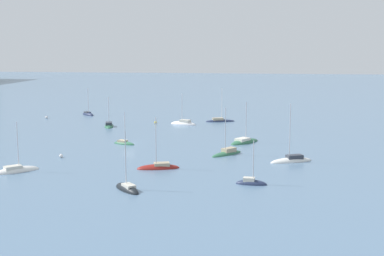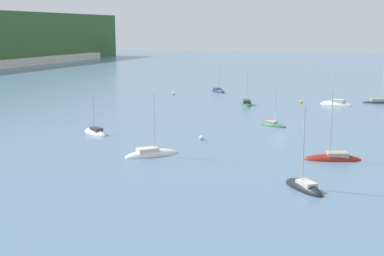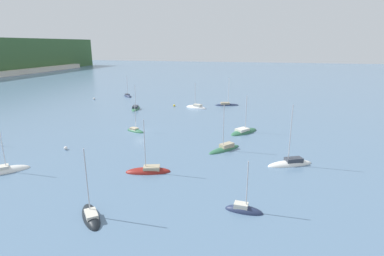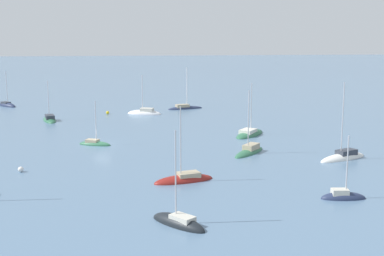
{
  "view_description": "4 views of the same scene",
  "coord_description": "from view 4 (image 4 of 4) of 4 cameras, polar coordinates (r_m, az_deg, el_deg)",
  "views": [
    {
      "loc": [
        -111.02,
        -29.68,
        21.25
      ],
      "look_at": [
        9.48,
        -12.51,
        2.39
      ],
      "focal_mm": 50.0,
      "sensor_mm": 36.0,
      "label": 1
    },
    {
      "loc": [
        -92.27,
        -16.46,
        17.02
      ],
      "look_at": [
        -16.33,
        10.52,
        1.94
      ],
      "focal_mm": 50.0,
      "sensor_mm": 36.0,
      "label": 2
    },
    {
      "loc": [
        -64.77,
        -29.1,
        20.56
      ],
      "look_at": [
        0.7,
        -13.04,
        1.62
      ],
      "focal_mm": 28.0,
      "sensor_mm": 36.0,
      "label": 3
    },
    {
      "loc": [
        -83.22,
        -5.75,
        17.76
      ],
      "look_at": [
        7.6,
        -15.05,
        1.02
      ],
      "focal_mm": 50.0,
      "sensor_mm": 36.0,
      "label": 4
    }
  ],
  "objects": [
    {
      "name": "sailboat_0",
      "position": [
        92.34,
        6.15,
        -0.7
      ],
      "size": [
        8.75,
        7.55,
        9.75
      ],
      "rotation": [
        0.0,
        0.0,
        5.65
      ],
      "color": "#2D6647",
      "rests_on": "ground_plane"
    },
    {
      "name": "sailboat_1",
      "position": [
        50.3,
        -1.43,
        -10.19
      ],
      "size": [
        6.07,
        5.69,
        9.79
      ],
      "rotation": [
        0.0,
        0.0,
        0.73
      ],
      "color": "black",
      "rests_on": "ground_plane"
    },
    {
      "name": "sailboat_5",
      "position": [
        115.11,
        -5.08,
        1.53
      ],
      "size": [
        4.82,
        7.92,
        9.35
      ],
      "rotation": [
        0.0,
        0.0,
        1.24
      ],
      "color": "silver",
      "rests_on": "ground_plane"
    },
    {
      "name": "sailboat_9",
      "position": [
        85.45,
        -10.34,
        -1.71
      ],
      "size": [
        3.82,
        5.67,
        7.58
      ],
      "rotation": [
        0.0,
        0.0,
        4.31
      ],
      "color": "#2D6647",
      "rests_on": "ground_plane"
    },
    {
      "name": "sailboat_12",
      "position": [
        77.89,
        15.82,
        -3.09
      ],
      "size": [
        5.71,
        8.49,
        11.59
      ],
      "rotation": [
        0.0,
        0.0,
        2.03
      ],
      "color": "white",
      "rests_on": "ground_plane"
    },
    {
      "name": "sailboat_3",
      "position": [
        79.01,
        6.14,
        -2.54
      ],
      "size": [
        7.81,
        6.69,
        9.9
      ],
      "rotation": [
        0.0,
        0.0,
        2.49
      ],
      "color": "#2D6647",
      "rests_on": "ground_plane"
    },
    {
      "name": "sailboat_6",
      "position": [
        110.45,
        -14.95,
        0.85
      ],
      "size": [
        8.55,
        4.4,
        8.52
      ],
      "rotation": [
        0.0,
        0.0,
        0.27
      ],
      "color": "#2D6647",
      "rests_on": "ground_plane"
    },
    {
      "name": "mooring_buoy_2",
      "position": [
        116.09,
        -8.99,
        1.63
      ],
      "size": [
        0.67,
        0.67,
        0.67
      ],
      "color": "yellow",
      "rests_on": "ground_plane"
    },
    {
      "name": "mooring_buoy_1",
      "position": [
        71.45,
        -17.8,
        -4.22
      ],
      "size": [
        0.7,
        0.7,
        0.7
      ],
      "color": "white",
      "rests_on": "ground_plane"
    },
    {
      "name": "ground_plane",
      "position": [
        85.28,
        -9.59,
        -1.77
      ],
      "size": [
        600.0,
        600.0,
        0.0
      ],
      "primitive_type": "plane",
      "color": "slate"
    },
    {
      "name": "sailboat_11",
      "position": [
        64.11,
        -0.85,
        -5.61
      ],
      "size": [
        4.42,
        7.84,
        9.81
      ],
      "rotation": [
        0.0,
        0.0,
        1.86
      ],
      "color": "maroon",
      "rests_on": "ground_plane"
    },
    {
      "name": "sailboat_8",
      "position": [
        134.33,
        -19.12,
        2.25
      ],
      "size": [
        6.32,
        6.0,
        9.15
      ],
      "rotation": [
        0.0,
        0.0,
        3.88
      ],
      "color": "#232D4C",
      "rests_on": "ground_plane"
    },
    {
      "name": "sailboat_10",
      "position": [
        59.85,
        15.8,
        -7.17
      ],
      "size": [
        2.03,
        4.95,
        7.61
      ],
      "rotation": [
        0.0,
        0.0,
        4.64
      ],
      "color": "#232D4C",
      "rests_on": "ground_plane"
    },
    {
      "name": "sailboat_2",
      "position": [
        122.51,
        -0.77,
        2.12
      ],
      "size": [
        4.47,
        8.64,
        9.99
      ],
      "rotation": [
        0.0,
        0.0,
        5.0
      ],
      "color": "#232D4C",
      "rests_on": "ground_plane"
    }
  ]
}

